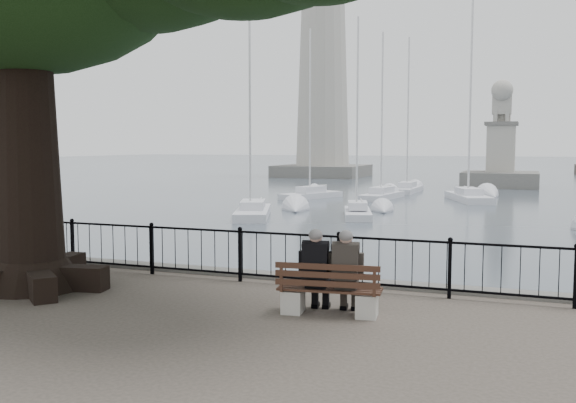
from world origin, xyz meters
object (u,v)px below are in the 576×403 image
at_px(lion_monument, 501,160).
at_px(person_left, 317,274).
at_px(person_right, 347,275).
at_px(lighthouse, 323,68).
at_px(bench, 329,296).

bearing_deg(lion_monument, person_left, -91.00).
xyz_separation_m(person_right, lion_monument, (0.39, 49.10, 0.71)).
bearing_deg(lion_monument, lighthouse, 148.88).
xyz_separation_m(person_left, lion_monument, (0.86, 49.16, 0.71)).
bearing_deg(bench, lion_monument, 89.26).
bearing_deg(lighthouse, person_left, -72.64).
bearing_deg(lion_monument, bench, -90.74).
relative_size(bench, lighthouse, 0.06).
height_order(bench, person_left, person_left).
bearing_deg(lighthouse, person_right, -72.23).
relative_size(bench, person_right, 1.23).
xyz_separation_m(lighthouse, lion_monument, (20.00, -12.07, -10.03)).
bearing_deg(bench, person_right, 26.61).
height_order(person_right, lion_monument, lion_monument).
bearing_deg(person_left, lion_monument, 89.00).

